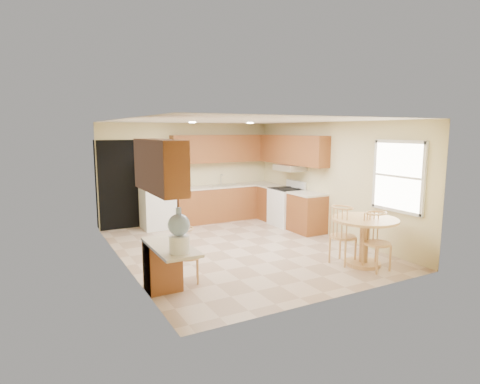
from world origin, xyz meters
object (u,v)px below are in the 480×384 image
water_crock (179,232)px  chair_table_b (382,237)px  chair_table_a (347,230)px  chair_desk (190,251)px  stove (286,206)px  refrigerator (157,194)px  dining_table (364,235)px

water_crock → chair_table_b: bearing=-3.7°
chair_table_a → chair_desk: (-2.70, 0.47, -0.10)m
stove → chair_table_b: (-0.52, -3.47, 0.12)m
water_crock → stove: bearing=39.6°
refrigerator → chair_desk: size_ratio=1.98×
stove → chair_desk: 4.26m
chair_table_b → water_crock: bearing=-4.1°
chair_table_a → water_crock: 3.19m
refrigerator → chair_table_b: 5.25m
stove → water_crock: (-3.92, -3.25, 0.57)m
chair_table_b → chair_desk: size_ratio=1.15×
chair_table_a → chair_table_b: (0.25, -0.54, -0.02)m
dining_table → water_crock: bearing=-177.2°
refrigerator → stove: 3.14m
refrigerator → dining_table: refrigerator is taller
chair_table_a → water_crock: (-3.15, -0.32, 0.42)m
chair_desk → chair_table_b: bearing=91.0°
refrigerator → chair_table_b: refrigerator is taller
refrigerator → dining_table: size_ratio=1.48×
chair_table_b → water_crock: 3.44m
chair_table_a → chair_desk: 2.74m
refrigerator → chair_table_b: size_ratio=1.72×
stove → chair_desk: bearing=-144.7°
refrigerator → stove: refrigerator is taller
refrigerator → water_crock: (-1.05, -4.47, 0.20)m
stove → dining_table: stove is taller
refrigerator → stove: (2.88, -1.22, -0.36)m
refrigerator → chair_table_b: bearing=-63.4°
chair_desk → stove: bearing=145.2°
chair_table_a → chair_desk: size_ratio=1.20×
stove → chair_table_b: bearing=-98.6°
chair_desk → water_crock: size_ratio=1.43×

